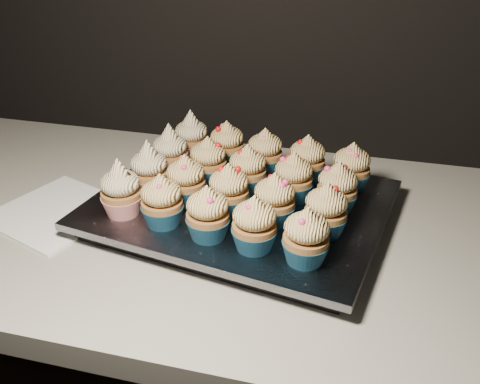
{
  "coord_description": "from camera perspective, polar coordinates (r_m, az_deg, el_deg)",
  "views": [
    {
      "loc": [
        0.15,
        0.98,
        1.37
      ],
      "look_at": [
        -0.04,
        1.7,
        0.95
      ],
      "focal_mm": 40.0,
      "sensor_mm": 36.0,
      "label": 1
    }
  ],
  "objects": [
    {
      "name": "cupcake_1",
      "position": [
        0.79,
        -8.34,
        -1.03
      ],
      "size": [
        0.06,
        0.06,
        0.08
      ],
      "color": "navy",
      "rests_on": "foil_lining"
    },
    {
      "name": "cupcake_7",
      "position": [
        0.81,
        -1.2,
        0.14
      ],
      "size": [
        0.06,
        0.06,
        0.08
      ],
      "color": "navy",
      "rests_on": "foil_lining"
    },
    {
      "name": "cupcake_16",
      "position": [
        0.97,
        -1.4,
        5.05
      ],
      "size": [
        0.06,
        0.06,
        0.08
      ],
      "color": "navy",
      "rests_on": "foil_lining"
    },
    {
      "name": "worktop",
      "position": [
        0.88,
        2.18,
        -4.42
      ],
      "size": [
        2.44,
        0.64,
        0.04
      ],
      "primitive_type": "cube",
      "color": "beige",
      "rests_on": "cabinet"
    },
    {
      "name": "baking_tray",
      "position": [
        0.87,
        0.0,
        -2.23
      ],
      "size": [
        0.47,
        0.39,
        0.02
      ],
      "primitive_type": "cube",
      "rotation": [
        0.0,
        0.0,
        -0.17
      ],
      "color": "black",
      "rests_on": "worktop"
    },
    {
      "name": "cupcake_15",
      "position": [
        1.0,
        -5.19,
        5.82
      ],
      "size": [
        0.06,
        0.06,
        0.1
      ],
      "color": "red",
      "rests_on": "foil_lining"
    },
    {
      "name": "cupcake_2",
      "position": [
        0.76,
        -3.47,
        -2.37
      ],
      "size": [
        0.06,
        0.06,
        0.08
      ],
      "color": "navy",
      "rests_on": "foil_lining"
    },
    {
      "name": "cupcake_5",
      "position": [
        0.88,
        -9.65,
        2.27
      ],
      "size": [
        0.06,
        0.06,
        0.1
      ],
      "color": "red",
      "rests_on": "foil_lining"
    },
    {
      "name": "cupcake_19",
      "position": [
        0.9,
        11.78,
        2.52
      ],
      "size": [
        0.06,
        0.06,
        0.08
      ],
      "color": "navy",
      "rests_on": "foil_lining"
    },
    {
      "name": "cupcake_11",
      "position": [
        0.91,
        -3.4,
        3.27
      ],
      "size": [
        0.06,
        0.06,
        0.08
      ],
      "color": "navy",
      "rests_on": "foil_lining"
    },
    {
      "name": "cupcake_10",
      "position": [
        0.94,
        -7.44,
        4.2
      ],
      "size": [
        0.06,
        0.06,
        0.1
      ],
      "color": "red",
      "rests_on": "foil_lining"
    },
    {
      "name": "cupcake_13",
      "position": [
        0.85,
        5.7,
        1.47
      ],
      "size": [
        0.06,
        0.06,
        0.08
      ],
      "color": "navy",
      "rests_on": "foil_lining"
    },
    {
      "name": "cupcake_12",
      "position": [
        0.87,
        0.81,
        2.34
      ],
      "size": [
        0.06,
        0.06,
        0.08
      ],
      "color": "navy",
      "rests_on": "foil_lining"
    },
    {
      "name": "napkin",
      "position": [
        0.95,
        -18.9,
        -2.01
      ],
      "size": [
        0.23,
        0.23,
        0.0
      ],
      "primitive_type": "cube",
      "rotation": [
        0.0,
        0.0,
        -0.35
      ],
      "color": "white",
      "rests_on": "worktop"
    },
    {
      "name": "cupcake_4",
      "position": [
        0.71,
        7.06,
        -4.82
      ],
      "size": [
        0.06,
        0.06,
        0.08
      ],
      "color": "navy",
      "rests_on": "foil_lining"
    },
    {
      "name": "cupcake_3",
      "position": [
        0.73,
        1.53,
        -3.53
      ],
      "size": [
        0.06,
        0.06,
        0.08
      ],
      "color": "navy",
      "rests_on": "foil_lining"
    },
    {
      "name": "cupcake_0",
      "position": [
        0.83,
        -12.59,
        0.14
      ],
      "size": [
        0.06,
        0.06,
        0.1
      ],
      "color": "red",
      "rests_on": "foil_lining"
    },
    {
      "name": "cupcake_17",
      "position": [
        0.94,
        2.67,
        4.21
      ],
      "size": [
        0.06,
        0.06,
        0.08
      ],
      "color": "navy",
      "rests_on": "foil_lining"
    },
    {
      "name": "cupcake_6",
      "position": [
        0.85,
        -5.79,
        1.17
      ],
      "size": [
        0.06,
        0.06,
        0.08
      ],
      "color": "navy",
      "rests_on": "foil_lining"
    },
    {
      "name": "cupcake_14",
      "position": [
        0.83,
        10.33,
        0.36
      ],
      "size": [
        0.06,
        0.06,
        0.08
      ],
      "color": "navy",
      "rests_on": "foil_lining"
    },
    {
      "name": "cupcake_9",
      "position": [
        0.77,
        9.13,
        -2.02
      ],
      "size": [
        0.06,
        0.06,
        0.08
      ],
      "color": "navy",
      "rests_on": "foil_lining"
    },
    {
      "name": "cupcake_18",
      "position": [
        0.92,
        7.16,
        3.42
      ],
      "size": [
        0.06,
        0.06,
        0.08
      ],
      "color": "navy",
      "rests_on": "foil_lining"
    },
    {
      "name": "foil_lining",
      "position": [
        0.87,
        0.0,
        -1.27
      ],
      "size": [
        0.51,
        0.43,
        0.01
      ],
      "primitive_type": "cube",
      "rotation": [
        0.0,
        0.0,
        -0.17
      ],
      "color": "silver",
      "rests_on": "baking_tray"
    },
    {
      "name": "cupcake_8",
      "position": [
        0.79,
        3.67,
        -0.91
      ],
      "size": [
        0.06,
        0.06,
        0.08
      ],
      "color": "navy",
      "rests_on": "foil_lining"
    }
  ]
}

